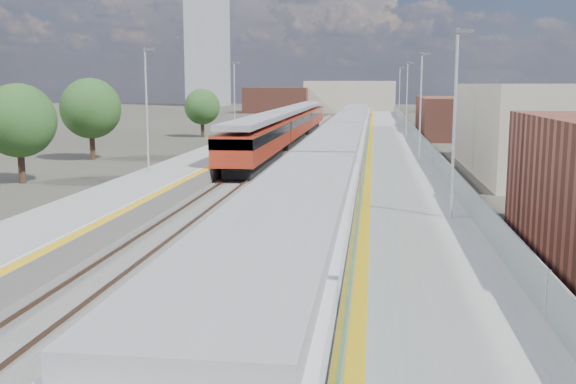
# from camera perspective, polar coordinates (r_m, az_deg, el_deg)

# --- Properties ---
(ground) EXTENTS (320.00, 320.00, 0.00)m
(ground) POSITION_cam_1_polar(r_m,az_deg,el_deg) (55.94, 3.69, 2.57)
(ground) COLOR #47443A
(ground) RESTS_ON ground
(ballast_bed) EXTENTS (10.50, 155.00, 0.06)m
(ballast_bed) POSITION_cam_1_polar(r_m,az_deg,el_deg) (58.60, 1.64, 2.91)
(ballast_bed) COLOR #565451
(ballast_bed) RESTS_ON ground
(tracks) EXTENTS (8.96, 160.00, 0.17)m
(tracks) POSITION_cam_1_polar(r_m,az_deg,el_deg) (60.19, 2.37, 3.14)
(tracks) COLOR #4C3323
(tracks) RESTS_ON ground
(platform_right) EXTENTS (4.70, 155.00, 8.52)m
(platform_right) POSITION_cam_1_polar(r_m,az_deg,el_deg) (58.29, 9.04, 3.26)
(platform_right) COLOR slate
(platform_right) RESTS_ON ground
(platform_left) EXTENTS (4.30, 155.00, 8.52)m
(platform_left) POSITION_cam_1_polar(r_m,az_deg,el_deg) (59.58, -4.89, 3.45)
(platform_left) COLOR slate
(platform_left) RESTS_ON ground
(buildings) EXTENTS (72.00, 185.50, 40.00)m
(buildings) POSITION_cam_1_polar(r_m,az_deg,el_deg) (145.73, -1.29, 10.84)
(buildings) COLOR brown
(buildings) RESTS_ON ground
(green_train) EXTENTS (2.89, 80.37, 3.18)m
(green_train) POSITION_cam_1_polar(r_m,az_deg,el_deg) (45.70, 4.81, 3.90)
(green_train) COLOR black
(green_train) RESTS_ON ground
(red_train) EXTENTS (2.90, 58.89, 3.67)m
(red_train) POSITION_cam_1_polar(r_m,az_deg,el_deg) (71.62, 0.07, 5.76)
(red_train) COLOR black
(red_train) RESTS_ON ground
(tree_a) EXTENTS (4.76, 4.76, 6.45)m
(tree_a) POSITION_cam_1_polar(r_m,az_deg,el_deg) (46.70, -21.84, 5.63)
(tree_a) COLOR #382619
(tree_a) RESTS_ON ground
(tree_b) EXTENTS (5.09, 5.09, 6.89)m
(tree_b) POSITION_cam_1_polar(r_m,az_deg,el_deg) (59.42, -16.37, 6.80)
(tree_b) COLOR #382619
(tree_b) RESTS_ON ground
(tree_c) EXTENTS (4.27, 4.27, 5.79)m
(tree_c) POSITION_cam_1_polar(r_m,az_deg,el_deg) (82.29, -7.28, 7.16)
(tree_c) COLOR #382619
(tree_c) RESTS_ON ground
(tree_d) EXTENTS (4.61, 4.61, 6.25)m
(tree_d) POSITION_cam_1_polar(r_m,az_deg,el_deg) (68.91, 22.34, 6.42)
(tree_d) COLOR #382619
(tree_d) RESTS_ON ground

